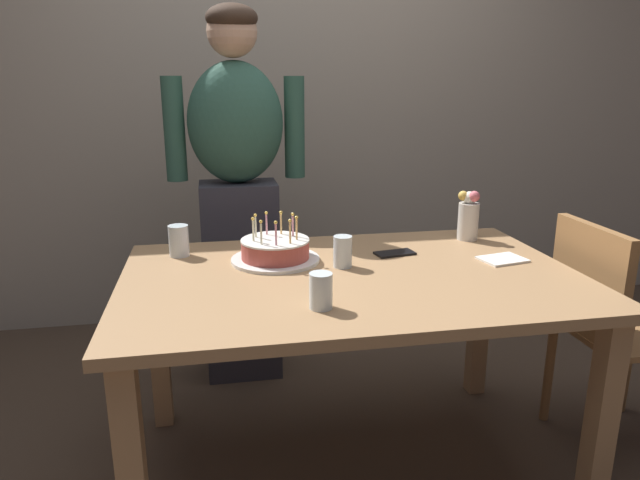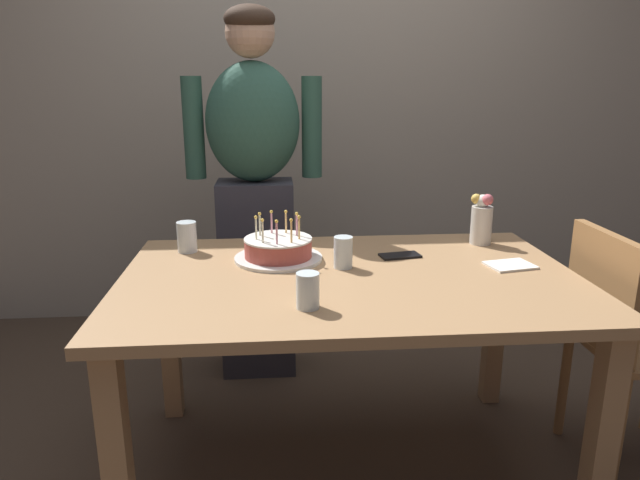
% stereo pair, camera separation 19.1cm
% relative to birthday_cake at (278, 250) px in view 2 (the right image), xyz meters
% --- Properties ---
extents(ground_plane, '(10.00, 10.00, 0.00)m').
position_rel_birthday_cake_xyz_m(ground_plane, '(0.23, -0.18, -0.78)').
color(ground_plane, '#47382B').
extents(back_wall, '(5.20, 0.10, 2.60)m').
position_rel_birthday_cake_xyz_m(back_wall, '(0.23, 1.37, 0.52)').
color(back_wall, '#9E9384').
rests_on(back_wall, ground_plane).
extents(dining_table, '(1.50, 0.96, 0.74)m').
position_rel_birthday_cake_xyz_m(dining_table, '(0.23, -0.18, -0.13)').
color(dining_table, '#A37A51').
rests_on(dining_table, ground_plane).
extents(birthday_cake, '(0.31, 0.31, 0.17)m').
position_rel_birthday_cake_xyz_m(birthday_cake, '(0.00, 0.00, 0.00)').
color(birthday_cake, white).
rests_on(birthday_cake, dining_table).
extents(water_glass_near, '(0.07, 0.07, 0.11)m').
position_rel_birthday_cake_xyz_m(water_glass_near, '(-0.34, 0.13, 0.02)').
color(water_glass_near, silver).
rests_on(water_glass_near, dining_table).
extents(water_glass_far, '(0.06, 0.06, 0.11)m').
position_rel_birthday_cake_xyz_m(water_glass_far, '(0.22, -0.11, 0.02)').
color(water_glass_far, silver).
rests_on(water_glass_far, dining_table).
extents(water_glass_side, '(0.07, 0.07, 0.10)m').
position_rel_birthday_cake_xyz_m(water_glass_side, '(0.08, -0.46, 0.01)').
color(water_glass_side, silver).
rests_on(water_glass_side, dining_table).
extents(cell_phone, '(0.15, 0.10, 0.01)m').
position_rel_birthday_cake_xyz_m(cell_phone, '(0.44, 0.00, -0.03)').
color(cell_phone, black).
rests_on(cell_phone, dining_table).
extents(napkin_stack, '(0.17, 0.14, 0.01)m').
position_rel_birthday_cake_xyz_m(napkin_stack, '(0.79, -0.14, -0.03)').
color(napkin_stack, white).
rests_on(napkin_stack, dining_table).
extents(flower_vase, '(0.08, 0.08, 0.20)m').
position_rel_birthday_cake_xyz_m(flower_vase, '(0.79, 0.15, 0.06)').
color(flower_vase, silver).
rests_on(flower_vase, dining_table).
extents(person_man_bearded, '(0.61, 0.27, 1.66)m').
position_rel_birthday_cake_xyz_m(person_man_bearded, '(-0.10, 0.61, 0.10)').
color(person_man_bearded, '#33333D').
rests_on(person_man_bearded, ground_plane).
extents(dining_chair, '(0.42, 0.42, 0.87)m').
position_rel_birthday_cake_xyz_m(dining_chair, '(1.19, -0.22, -0.26)').
color(dining_chair, olive).
rests_on(dining_chair, ground_plane).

